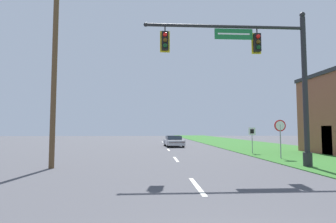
{
  "coord_description": "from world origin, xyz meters",
  "views": [
    {
      "loc": [
        -1.48,
        -2.84,
        1.89
      ],
      "look_at": [
        0.0,
        22.81,
        3.69
      ],
      "focal_mm": 28.0,
      "sensor_mm": 36.0,
      "label": 1
    }
  ],
  "objects_px": {
    "signal_mast": "(267,72)",
    "stop_sign": "(280,130)",
    "route_sign_post": "(252,134)",
    "car_ahead": "(174,141)",
    "utility_pole_near": "(54,68)"
  },
  "relations": [
    {
      "from": "signal_mast",
      "to": "stop_sign",
      "type": "distance_m",
      "value": 5.34
    },
    {
      "from": "car_ahead",
      "to": "route_sign_post",
      "type": "bearing_deg",
      "value": -59.67
    },
    {
      "from": "signal_mast",
      "to": "stop_sign",
      "type": "bearing_deg",
      "value": 56.58
    },
    {
      "from": "signal_mast",
      "to": "route_sign_post",
      "type": "bearing_deg",
      "value": 75.04
    },
    {
      "from": "utility_pole_near",
      "to": "car_ahead",
      "type": "bearing_deg",
      "value": 66.02
    },
    {
      "from": "route_sign_post",
      "to": "car_ahead",
      "type": "bearing_deg",
      "value": 120.33
    },
    {
      "from": "car_ahead",
      "to": "route_sign_post",
      "type": "distance_m",
      "value": 10.94
    },
    {
      "from": "signal_mast",
      "to": "stop_sign",
      "type": "xyz_separation_m",
      "value": [
        2.43,
        3.68,
        -3.02
      ]
    },
    {
      "from": "car_ahead",
      "to": "signal_mast",
      "type": "bearing_deg",
      "value": -78.15
    },
    {
      "from": "signal_mast",
      "to": "utility_pole_near",
      "type": "xyz_separation_m",
      "value": [
        -10.87,
        0.3,
        0.12
      ]
    },
    {
      "from": "car_ahead",
      "to": "route_sign_post",
      "type": "xyz_separation_m",
      "value": [
        5.5,
        -9.4,
        0.92
      ]
    },
    {
      "from": "utility_pole_near",
      "to": "route_sign_post",
      "type": "bearing_deg",
      "value": 28.93
    },
    {
      "from": "stop_sign",
      "to": "utility_pole_near",
      "type": "xyz_separation_m",
      "value": [
        -13.29,
        -3.38,
        3.14
      ]
    },
    {
      "from": "signal_mast",
      "to": "car_ahead",
      "type": "relative_size",
      "value": 1.8
    },
    {
      "from": "signal_mast",
      "to": "route_sign_post",
      "type": "height_order",
      "value": "signal_mast"
    }
  ]
}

